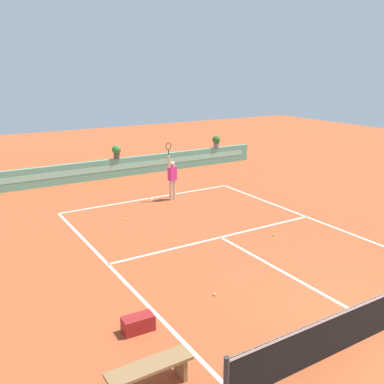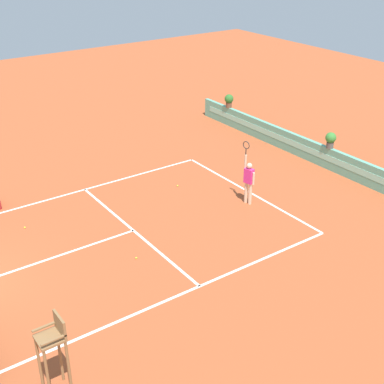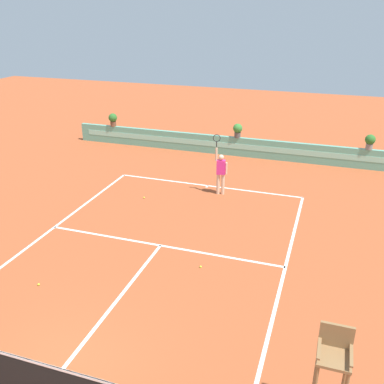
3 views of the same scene
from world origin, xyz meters
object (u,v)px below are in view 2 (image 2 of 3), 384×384
(potted_plant_far_left, at_px, (229,100))
(tennis_ball_near_baseline, at_px, (25,227))
(umpire_chair, at_px, (54,347))
(tennis_ball_by_sideline, at_px, (136,258))
(tennis_ball_mid_court, at_px, (178,186))
(potted_plant_centre, at_px, (331,139))
(tennis_player, at_px, (249,179))

(potted_plant_far_left, bearing_deg, tennis_ball_near_baseline, -71.00)
(umpire_chair, height_order, potted_plant_far_left, umpire_chair)
(umpire_chair, relative_size, tennis_ball_by_sideline, 31.47)
(tennis_ball_near_baseline, height_order, tennis_ball_mid_court, same)
(potted_plant_far_left, xyz_separation_m, potted_plant_centre, (7.22, 0.00, 0.00))
(tennis_ball_mid_court, distance_m, tennis_ball_by_sideline, 5.64)
(potted_plant_far_left, relative_size, potted_plant_centre, 1.00)
(tennis_player, height_order, potted_plant_centre, tennis_player)
(umpire_chair, bearing_deg, potted_plant_far_left, 129.50)
(tennis_player, distance_m, tennis_ball_mid_court, 3.36)
(potted_plant_far_left, bearing_deg, potted_plant_centre, 0.00)
(umpire_chair, bearing_deg, tennis_ball_mid_court, 131.87)
(tennis_ball_by_sideline, bearing_deg, tennis_ball_mid_court, 132.03)
(tennis_ball_near_baseline, distance_m, potted_plant_far_left, 14.00)
(tennis_ball_near_baseline, relative_size, tennis_ball_mid_court, 1.00)
(tennis_ball_by_sideline, relative_size, potted_plant_centre, 0.09)
(tennis_ball_near_baseline, distance_m, tennis_ball_mid_court, 6.53)
(tennis_player, height_order, tennis_ball_near_baseline, tennis_player)
(tennis_ball_near_baseline, relative_size, potted_plant_centre, 0.09)
(tennis_ball_near_baseline, distance_m, potted_plant_centre, 13.51)
(tennis_player, distance_m, tennis_ball_near_baseline, 8.65)
(tennis_ball_near_baseline, xyz_separation_m, potted_plant_centre, (2.69, 13.17, 1.38))
(tennis_ball_mid_court, bearing_deg, umpire_chair, -48.13)
(tennis_player, bearing_deg, tennis_ball_near_baseline, -111.79)
(tennis_ball_by_sideline, distance_m, potted_plant_far_left, 13.92)
(tennis_ball_near_baseline, relative_size, potted_plant_far_left, 0.09)
(tennis_player, relative_size, potted_plant_centre, 3.57)
(umpire_chair, relative_size, potted_plant_centre, 2.96)
(tennis_player, relative_size, tennis_ball_near_baseline, 38.01)
(tennis_ball_near_baseline, height_order, potted_plant_centre, potted_plant_centre)
(potted_plant_centre, bearing_deg, tennis_ball_near_baseline, -101.55)
(tennis_ball_by_sideline, relative_size, potted_plant_far_left, 0.09)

